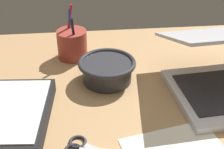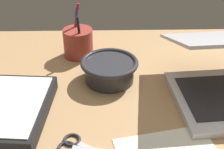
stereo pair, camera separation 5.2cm
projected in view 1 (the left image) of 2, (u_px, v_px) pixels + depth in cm
name	position (u px, v px, depth cm)	size (l,w,h in cm)	color
desk_top	(131.00, 122.00, 73.63)	(140.00, 100.00, 2.00)	tan
bowl	(107.00, 70.00, 85.01)	(15.77, 15.77, 6.17)	#2D2D33
pen_cup	(72.00, 44.00, 95.70)	(9.11, 9.11, 16.09)	#9E382D
scissors	(82.00, 148.00, 64.80)	(12.60, 8.54, 0.80)	#B7B7BC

